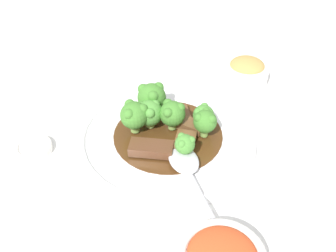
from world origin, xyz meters
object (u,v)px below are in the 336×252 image
at_px(beef_strip_2, 184,115).
at_px(broccoli_floret_3, 134,115).
at_px(main_plate, 168,136).
at_px(broccoli_floret_1, 152,97).
at_px(broccoli_floret_2, 203,115).
at_px(serving_spoon, 187,166).
at_px(beef_strip_1, 188,124).
at_px(beef_strip_3, 152,149).
at_px(broccoli_floret_4, 149,113).
at_px(broccoli_floret_6, 185,144).
at_px(sauce_dish, 34,148).
at_px(side_bowl_appetizer, 246,72).
at_px(broccoli_floret_0, 172,113).
at_px(beef_strip_0, 185,142).
at_px(broccoli_floret_5, 205,121).

xyz_separation_m(beef_strip_2, broccoli_floret_3, (0.07, -0.06, 0.03)).
bearing_deg(main_plate, broccoli_floret_1, -121.87).
xyz_separation_m(broccoli_floret_2, serving_spoon, (0.10, 0.02, -0.02)).
xyz_separation_m(beef_strip_1, beef_strip_3, (0.08, -0.02, 0.00)).
bearing_deg(serving_spoon, broccoli_floret_1, -127.67).
bearing_deg(broccoli_floret_4, broccoli_floret_6, 67.93).
bearing_deg(broccoli_floret_6, sauce_dish, -68.04).
distance_m(beef_strip_1, serving_spoon, 0.10).
relative_size(beef_strip_2, broccoli_floret_6, 1.20).
distance_m(beef_strip_1, side_bowl_appetizer, 0.21).
height_order(broccoli_floret_4, broccoli_floret_6, broccoli_floret_4).
xyz_separation_m(broccoli_floret_1, broccoli_floret_4, (0.03, 0.02, -0.01)).
distance_m(main_plate, side_bowl_appetizer, 0.24).
bearing_deg(beef_strip_1, broccoli_floret_0, -59.58).
bearing_deg(side_bowl_appetizer, sauce_dish, -32.60).
bearing_deg(broccoli_floret_6, broccoli_floret_2, -175.17).
bearing_deg(main_plate, beef_strip_2, 174.73).
distance_m(beef_strip_0, beef_strip_3, 0.06).
bearing_deg(broccoli_floret_5, serving_spoon, 7.74).
xyz_separation_m(broccoli_floret_6, sauce_dish, (0.10, -0.24, -0.04)).
bearing_deg(side_bowl_appetizer, beef_strip_3, -9.67).
distance_m(broccoli_floret_6, side_bowl_appetizer, 0.28).
relative_size(beef_strip_0, beef_strip_3, 0.72).
bearing_deg(broccoli_floret_5, broccoli_floret_1, -93.76).
height_order(beef_strip_2, broccoli_floret_5, broccoli_floret_5).
bearing_deg(beef_strip_1, side_bowl_appetizer, 172.37).
bearing_deg(side_bowl_appetizer, beef_strip_0, -2.70).
distance_m(main_plate, beef_strip_0, 0.04).
relative_size(broccoli_floret_5, sauce_dish, 0.83).
xyz_separation_m(broccoli_floret_1, serving_spoon, (0.09, 0.12, -0.03)).
height_order(beef_strip_0, broccoli_floret_6, broccoli_floret_6).
bearing_deg(broccoli_floret_6, beef_strip_3, -72.28).
distance_m(beef_strip_1, beef_strip_2, 0.03).
xyz_separation_m(beef_strip_1, serving_spoon, (0.09, 0.04, -0.00)).
relative_size(broccoli_floret_3, side_bowl_appetizer, 0.64).
xyz_separation_m(beef_strip_3, broccoli_floret_0, (-0.07, -0.00, 0.02)).
bearing_deg(main_plate, broccoli_floret_2, 133.32).
relative_size(main_plate, side_bowl_appetizer, 3.37).
distance_m(broccoli_floret_4, serving_spoon, 0.12).
bearing_deg(broccoli_floret_6, broccoli_floret_1, -124.26).
relative_size(beef_strip_2, broccoli_floret_4, 1.03).
xyz_separation_m(main_plate, beef_strip_2, (-0.05, 0.00, 0.01)).
xyz_separation_m(beef_strip_0, broccoli_floret_1, (-0.05, -0.09, 0.03)).
height_order(beef_strip_3, broccoli_floret_0, broccoli_floret_0).
relative_size(beef_strip_1, broccoli_floret_5, 1.10).
distance_m(beef_strip_3, serving_spoon, 0.07).
bearing_deg(side_bowl_appetizer, broccoli_floret_4, -20.15).
bearing_deg(beef_strip_0, broccoli_floret_4, -97.71).
distance_m(beef_strip_1, broccoli_floret_1, 0.08).
bearing_deg(broccoli_floret_4, side_bowl_appetizer, 159.85).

